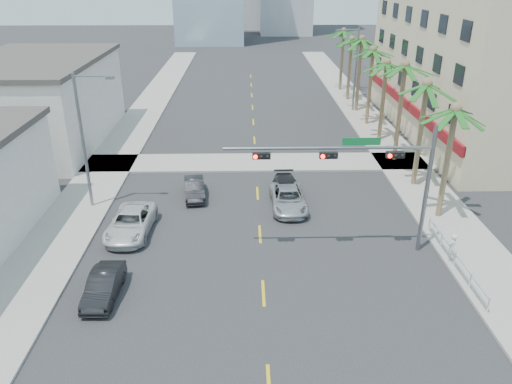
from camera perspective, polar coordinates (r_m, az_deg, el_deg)
The scene contains 24 objects.
ground at distance 22.19m, azimuth 1.23°, elevation -17.53°, with size 260.00×260.00×0.00m, color #262628.
sidewalk_right at distance 41.40m, azimuth 16.89°, elevation 2.39°, with size 4.00×120.00×0.15m, color gray.
sidewalk_left at distance 40.93m, azimuth -17.02°, elevation 2.12°, with size 4.00×120.00×0.15m, color gray.
sidewalk_cross at distance 41.24m, azimuth -0.03°, elevation 3.40°, with size 80.00×4.00×0.15m, color gray.
building_right at distance 52.31m, azimuth 25.43°, elevation 14.05°, with size 15.25×28.00×15.00m.
building_left_far at distance 49.56m, azimuth -23.68°, elevation 9.24°, with size 11.00×18.00×7.20m, color beige.
traffic_signal_mast at distance 27.15m, azimuth 12.93°, elevation 2.65°, with size 11.12×0.54×7.20m.
palm_tree_0 at distance 32.04m, azimuth 21.86°, elevation 8.65°, with size 4.80×4.80×7.80m.
palm_tree_1 at distance 36.67m, azimuth 18.96°, elevation 11.44°, with size 4.80×4.80×8.16m.
palm_tree_2 at distance 41.44m, azimuth 16.69°, elevation 13.58°, with size 4.80×4.80×8.52m.
palm_tree_3 at distance 46.47m, azimuth 14.72°, elevation 14.00°, with size 4.80×4.80×7.80m.
palm_tree_4 at distance 51.38m, azimuth 13.24°, elevation 15.47°, with size 4.80×4.80×8.16m.
palm_tree_5 at distance 56.35m, azimuth 12.01°, elevation 16.67°, with size 4.80×4.80×8.52m.
palm_tree_6 at distance 61.47m, azimuth 10.89°, elevation 16.70°, with size 4.80×4.80×7.80m.
palm_tree_7 at distance 66.50m, azimuth 10.00°, elevation 17.62°, with size 4.80×4.80×8.16m.
streetlight_left at distance 33.61m, azimuth -18.93°, elevation 6.14°, with size 2.55×0.25×9.00m.
streetlight_right at distance 56.62m, azimuth 11.15°, elevation 13.98°, with size 2.55×0.25×9.00m.
guardrail at distance 28.81m, azimuth 21.81°, elevation -6.99°, with size 0.08×8.08×1.00m.
car_parked_mid at distance 25.80m, azimuth -17.01°, elevation -10.20°, with size 1.35×3.86×1.27m, color black.
car_parked_far at distance 31.07m, azimuth -14.12°, elevation -3.43°, with size 2.39×5.18×1.44m, color silver.
car_lane_left at distance 35.21m, azimuth -7.06°, elevation 0.40°, with size 1.34×3.85×1.27m, color black.
car_lane_center at distance 33.36m, azimuth 3.71°, elevation -0.78°, with size 2.26×4.90×1.36m, color silver.
car_lane_right at distance 35.15m, azimuth 3.46°, elevation 0.48°, with size 1.73×4.24×1.23m, color black.
pedestrian at distance 29.15m, azimuth 21.47°, elevation -5.93°, with size 0.58×0.38×1.59m, color silver.
Camera 1 is at (-0.81, -16.51, 14.81)m, focal length 35.00 mm.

